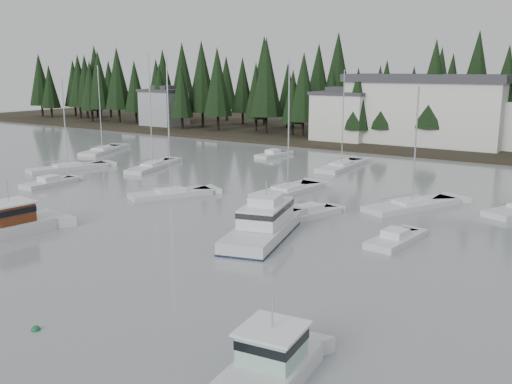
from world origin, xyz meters
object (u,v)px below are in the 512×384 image
at_px(lobster_boat_teal, 259,380).
at_px(runabout_3, 273,156).
at_px(sailboat_11, 288,192).
at_px(house_west, 343,115).
at_px(sailboat_9, 102,152).
at_px(sailboat_10, 412,207).
at_px(runabout_1, 395,241).
at_px(cabin_cruiser_center, 264,227).
at_px(sailboat_3, 341,167).
at_px(harbor_inn, 440,111).
at_px(house_far_west, 164,106).
at_px(sailboat_1, 68,169).
at_px(sailboat_2, 153,167).
at_px(runabout_0, 49,184).
at_px(sailboat_8, 171,195).
at_px(runabout_4, 311,214).

height_order(lobster_boat_teal, runabout_3, lobster_boat_teal).
relative_size(sailboat_11, runabout_3, 2.25).
bearing_deg(house_west, sailboat_9, -130.28).
xyz_separation_m(house_west, sailboat_10, (24.95, -38.02, -4.60)).
relative_size(sailboat_11, runabout_1, 2.42).
bearing_deg(sailboat_9, cabin_cruiser_center, -138.91).
bearing_deg(sailboat_3, harbor_inn, -12.85).
distance_m(house_far_west, runabout_1, 86.36).
bearing_deg(runabout_1, house_far_west, 59.48).
height_order(house_west, house_far_west, house_west).
xyz_separation_m(sailboat_1, sailboat_9, (-8.16, 12.75, 0.01)).
height_order(sailboat_10, sailboat_11, sailboat_11).
bearing_deg(sailboat_2, sailboat_10, -109.60).
distance_m(house_far_west, sailboat_2, 50.23).
bearing_deg(sailboat_1, sailboat_11, -65.87).
height_order(runabout_0, runabout_3, same).
relative_size(sailboat_1, sailboat_3, 0.91).
relative_size(sailboat_2, sailboat_8, 1.05).
relative_size(sailboat_1, sailboat_8, 0.83).
relative_size(sailboat_1, runabout_0, 1.88).
xyz_separation_m(house_far_west, runabout_1, (69.47, -51.13, -4.27)).
xyz_separation_m(cabin_cruiser_center, sailboat_9, (-43.88, 23.03, -0.64)).
xyz_separation_m(house_far_west, sailboat_11, (54.43, -40.88, -4.33)).
bearing_deg(sailboat_3, runabout_3, 73.35).
height_order(house_west, harbor_inn, harbor_inn).
relative_size(sailboat_11, runabout_0, 2.25).
bearing_deg(runabout_4, house_west, 37.43).
bearing_deg(sailboat_10, sailboat_8, 137.03).
relative_size(house_west, runabout_1, 1.66).
height_order(sailboat_3, runabout_4, sailboat_3).
bearing_deg(sailboat_3, cabin_cruiser_center, -167.94).
distance_m(cabin_cruiser_center, runabout_1, 9.59).
distance_m(house_west, lobster_boat_teal, 76.90).
bearing_deg(sailboat_2, runabout_3, -40.75).
xyz_separation_m(lobster_boat_teal, runabout_0, (-40.87, 20.82, -0.38)).
xyz_separation_m(house_west, runabout_0, (-10.91, -49.88, -4.52)).
relative_size(sailboat_1, runabout_1, 2.02).
xyz_separation_m(sailboat_3, sailboat_10, (14.43, -15.71, -0.01)).
height_order(sailboat_3, runabout_1, sailboat_3).
bearing_deg(house_far_west, runabout_3, -27.82).
distance_m(sailboat_10, runabout_4, 9.86).
bearing_deg(runabout_3, cabin_cruiser_center, -143.74).
xyz_separation_m(runabout_0, runabout_4, (29.66, 4.19, 0.00)).
bearing_deg(runabout_4, lobster_boat_teal, -140.75).
bearing_deg(sailboat_8, lobster_boat_teal, -104.50).
bearing_deg(cabin_cruiser_center, runabout_3, 15.81).
height_order(sailboat_1, sailboat_8, sailboat_8).
bearing_deg(house_far_west, cabin_cruiser_center, -42.12).
bearing_deg(runabout_1, runabout_0, 96.95).
height_order(runabout_3, runabout_4, same).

